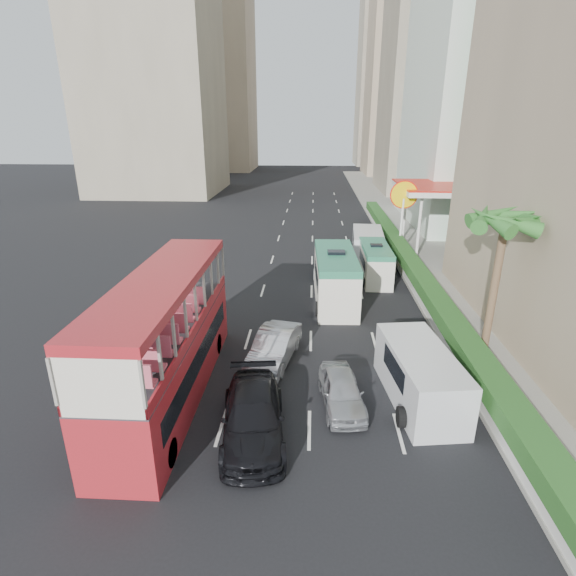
# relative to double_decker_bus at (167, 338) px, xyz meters

# --- Properties ---
(ground_plane) EXTENTS (200.00, 200.00, 0.00)m
(ground_plane) POSITION_rel_double_decker_bus_xyz_m (6.00, 0.00, -2.53)
(ground_plane) COLOR black
(ground_plane) RESTS_ON ground
(double_decker_bus) EXTENTS (2.50, 11.00, 5.06)m
(double_decker_bus) POSITION_rel_double_decker_bus_xyz_m (0.00, 0.00, 0.00)
(double_decker_bus) COLOR #A91E26
(double_decker_bus) RESTS_ON ground
(car_silver_lane_a) EXTENTS (2.46, 4.74, 1.49)m
(car_silver_lane_a) POSITION_rel_double_decker_bus_xyz_m (3.93, 2.82, -2.53)
(car_silver_lane_a) COLOR #ACAFB3
(car_silver_lane_a) RESTS_ON ground
(car_silver_lane_b) EXTENTS (1.96, 3.96, 1.30)m
(car_silver_lane_b) POSITION_rel_double_decker_bus_xyz_m (6.83, -0.43, -2.53)
(car_silver_lane_b) COLOR #ACAFB3
(car_silver_lane_b) RESTS_ON ground
(car_black) EXTENTS (2.75, 5.49, 1.53)m
(car_black) POSITION_rel_double_decker_bus_xyz_m (3.63, -2.37, -2.53)
(car_black) COLOR black
(car_black) RESTS_ON ground
(van_asset) EXTENTS (2.77, 5.39, 1.45)m
(van_asset) POSITION_rel_double_decker_bus_xyz_m (7.04, 15.55, -2.53)
(van_asset) COLOR silver
(van_asset) RESTS_ON ground
(minibus_near) EXTENTS (2.51, 6.94, 3.05)m
(minibus_near) POSITION_rel_double_decker_bus_xyz_m (7.02, 10.39, -1.01)
(minibus_near) COLOR silver
(minibus_near) RESTS_ON ground
(minibus_far) EXTENTS (1.81, 5.37, 2.38)m
(minibus_far) POSITION_rel_double_decker_bus_xyz_m (9.98, 14.74, -1.34)
(minibus_far) COLOR silver
(minibus_far) RESTS_ON ground
(panel_van_near) EXTENTS (2.81, 5.59, 2.14)m
(panel_van_near) POSITION_rel_double_decker_bus_xyz_m (9.88, 0.12, -1.46)
(panel_van_near) COLOR silver
(panel_van_near) RESTS_ON ground
(panel_van_far) EXTENTS (2.65, 5.81, 2.27)m
(panel_van_far) POSITION_rel_double_decker_bus_xyz_m (9.98, 19.54, -1.40)
(panel_van_far) COLOR silver
(panel_van_far) RESTS_ON ground
(sidewalk) EXTENTS (6.00, 120.00, 0.18)m
(sidewalk) POSITION_rel_double_decker_bus_xyz_m (15.00, 25.00, -2.44)
(sidewalk) COLOR #99968C
(sidewalk) RESTS_ON ground
(kerb_wall) EXTENTS (0.30, 44.00, 1.00)m
(kerb_wall) POSITION_rel_double_decker_bus_xyz_m (12.20, 14.00, -1.85)
(kerb_wall) COLOR silver
(kerb_wall) RESTS_ON sidewalk
(hedge) EXTENTS (1.10, 44.00, 0.70)m
(hedge) POSITION_rel_double_decker_bus_xyz_m (12.20, 14.00, -1.00)
(hedge) COLOR #2D6626
(hedge) RESTS_ON kerb_wall
(palm_tree) EXTENTS (0.36, 0.36, 6.40)m
(palm_tree) POSITION_rel_double_decker_bus_xyz_m (13.80, 4.00, 0.85)
(palm_tree) COLOR brown
(palm_tree) RESTS_ON sidewalk
(shell_station) EXTENTS (6.50, 8.00, 5.50)m
(shell_station) POSITION_rel_double_decker_bus_xyz_m (16.00, 23.00, 0.22)
(shell_station) COLOR silver
(shell_station) RESTS_ON ground
(tower_mid) EXTENTS (16.00, 16.00, 50.00)m
(tower_mid) POSITION_rel_double_decker_bus_xyz_m (24.00, 58.00, 22.47)
(tower_mid) COLOR #9F937D
(tower_mid) RESTS_ON ground
(tower_far_a) EXTENTS (14.00, 14.00, 44.00)m
(tower_far_a) POSITION_rel_double_decker_bus_xyz_m (23.00, 82.00, 19.47)
(tower_far_a) COLOR tan
(tower_far_a) RESTS_ON ground
(tower_far_b) EXTENTS (14.00, 14.00, 40.00)m
(tower_far_b) POSITION_rel_double_decker_bus_xyz_m (23.00, 104.00, 17.47)
(tower_far_b) COLOR #9F937D
(tower_far_b) RESTS_ON ground
(tower_left_a) EXTENTS (18.00, 18.00, 52.00)m
(tower_left_a) POSITION_rel_double_decker_bus_xyz_m (-18.00, 55.00, 23.47)
(tower_left_a) COLOR #9F937D
(tower_left_a) RESTS_ON ground
(tower_left_b) EXTENTS (16.00, 16.00, 46.00)m
(tower_left_b) POSITION_rel_double_decker_bus_xyz_m (-16.00, 90.00, 20.47)
(tower_left_b) COLOR tan
(tower_left_b) RESTS_ON ground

